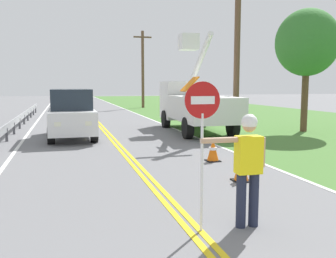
% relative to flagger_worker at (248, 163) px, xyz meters
% --- Properties ---
extents(grass_verge_right, '(16.00, 110.00, 0.01)m').
position_rel_flagger_worker_xyz_m(grass_verge_right, '(10.73, 15.62, -1.04)').
color(grass_verge_right, '#477533').
rests_on(grass_verge_right, ground).
extents(centerline_yellow_left, '(0.11, 110.00, 0.01)m').
position_rel_flagger_worker_xyz_m(centerline_yellow_left, '(-0.96, 15.62, -1.04)').
color(centerline_yellow_left, yellow).
rests_on(centerline_yellow_left, ground).
extents(centerline_yellow_right, '(0.11, 110.00, 0.01)m').
position_rel_flagger_worker_xyz_m(centerline_yellow_right, '(-0.78, 15.62, -1.04)').
color(centerline_yellow_right, yellow).
rests_on(centerline_yellow_right, ground).
extents(edge_line_right, '(0.12, 110.00, 0.01)m').
position_rel_flagger_worker_xyz_m(edge_line_right, '(2.73, 15.62, -1.04)').
color(edge_line_right, silver).
rests_on(edge_line_right, ground).
extents(edge_line_left, '(0.12, 110.00, 0.01)m').
position_rel_flagger_worker_xyz_m(edge_line_left, '(-4.47, 15.62, -1.04)').
color(edge_line_left, silver).
rests_on(edge_line_left, ground).
extents(flagger_worker, '(1.09, 0.25, 1.83)m').
position_rel_flagger_worker_xyz_m(flagger_worker, '(0.00, 0.00, 0.00)').
color(flagger_worker, '#1E2338').
rests_on(flagger_worker, ground).
extents(stop_sign_paddle, '(0.56, 0.04, 2.33)m').
position_rel_flagger_worker_xyz_m(stop_sign_paddle, '(-0.77, 0.02, 0.66)').
color(stop_sign_paddle, silver).
rests_on(stop_sign_paddle, ground).
extents(utility_bucket_truck, '(2.94, 6.90, 4.85)m').
position_rel_flagger_worker_xyz_m(utility_bucket_truck, '(3.39, 12.15, 0.35)').
color(utility_bucket_truck, silver).
rests_on(utility_bucket_truck, ground).
extents(oncoming_suv_nearest, '(1.93, 4.62, 2.10)m').
position_rel_flagger_worker_xyz_m(oncoming_suv_nearest, '(-2.49, 11.10, 0.01)').
color(oncoming_suv_nearest, silver).
rests_on(oncoming_suv_nearest, ground).
extents(utility_pole_near, '(1.80, 0.28, 7.87)m').
position_rel_flagger_worker_xyz_m(utility_pole_near, '(5.04, 10.82, 3.07)').
color(utility_pole_near, brown).
rests_on(utility_pole_near, ground).
extents(utility_pole_mid, '(1.80, 0.28, 7.57)m').
position_rel_flagger_worker_xyz_m(utility_pole_mid, '(4.86, 31.49, 2.92)').
color(utility_pole_mid, brown).
rests_on(utility_pole_mid, ground).
extents(traffic_cone_lead, '(0.40, 0.40, 0.70)m').
position_rel_flagger_worker_xyz_m(traffic_cone_lead, '(1.23, 2.63, -0.71)').
color(traffic_cone_lead, orange).
rests_on(traffic_cone_lead, ground).
extents(traffic_cone_mid, '(0.40, 0.40, 0.70)m').
position_rel_flagger_worker_xyz_m(traffic_cone_mid, '(1.47, 4.97, -0.71)').
color(traffic_cone_mid, orange).
rests_on(traffic_cone_mid, ground).
extents(guardrail_left_shoulder, '(0.10, 32.00, 0.71)m').
position_rel_flagger_worker_xyz_m(guardrail_left_shoulder, '(-5.07, 12.00, -0.53)').
color(guardrail_left_shoulder, '#9EA0A3').
rests_on(guardrail_left_shoulder, ground).
extents(roadside_tree_verge, '(3.00, 3.00, 5.90)m').
position_rel_flagger_worker_xyz_m(roadside_tree_verge, '(8.54, 10.47, 3.22)').
color(roadside_tree_verge, brown).
rests_on(roadside_tree_verge, ground).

